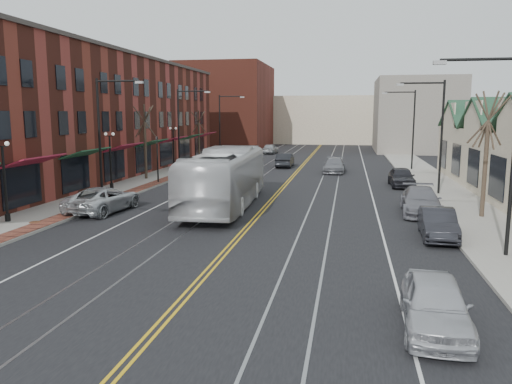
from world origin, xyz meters
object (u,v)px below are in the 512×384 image
at_px(transit_bus, 225,178).
at_px(parked_car_a, 435,304).
at_px(parked_car_d, 402,177).
at_px(parked_suv, 103,199).
at_px(parked_car_b, 438,224).
at_px(parked_car_c, 421,201).

height_order(transit_bus, parked_car_a, transit_bus).
distance_m(parked_car_a, parked_car_d, 27.65).
distance_m(parked_suv, parked_car_a, 21.61).
bearing_deg(parked_car_b, transit_bus, 156.42).
height_order(parked_car_a, parked_car_d, parked_car_d).
height_order(parked_car_c, parked_car_d, parked_car_d).
distance_m(transit_bus, parked_suv, 7.44).
distance_m(parked_suv, parked_car_c, 18.82).
relative_size(parked_car_b, parked_car_c, 0.80).
height_order(parked_suv, parked_car_a, parked_suv).
relative_size(transit_bus, parked_car_a, 3.06).
height_order(transit_bus, parked_car_d, transit_bus).
distance_m(transit_bus, parked_car_d, 16.34).
xyz_separation_m(parked_car_a, parked_car_b, (1.80, 10.56, -0.03)).
bearing_deg(parked_car_a, parked_car_b, 83.49).
bearing_deg(parked_car_a, transit_bus, 124.59).
bearing_deg(transit_bus, parked_car_d, -138.41).
bearing_deg(parked_suv, parked_car_d, -138.00).
bearing_deg(parked_car_d, parked_car_a, -95.62).
relative_size(parked_suv, parked_car_c, 1.02).
bearing_deg(parked_suv, parked_car_a, 146.07).
relative_size(parked_car_a, parked_car_b, 1.00).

